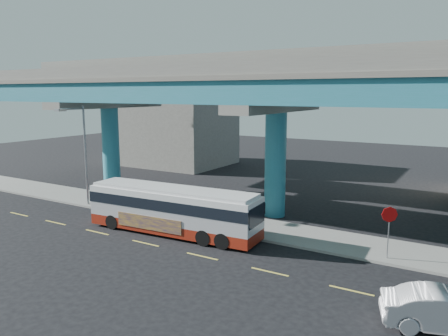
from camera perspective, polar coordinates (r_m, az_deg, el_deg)
The scene contains 10 objects.
ground at distance 24.25m, azimuth -2.46°, elevation -11.24°, with size 120.00×120.00×0.00m, color black.
sidewalk at distance 28.71m, azimuth 3.66°, elevation -7.71°, with size 70.00×4.00×0.15m, color gray.
lane_markings at distance 24.01m, azimuth -2.86°, elevation -11.44°, with size 58.00×0.12×0.01m.
viaduct at distance 30.63m, azimuth 7.01°, elevation 10.55°, with size 52.00×12.40×11.70m.
building_concrete at distance 53.96m, azimuth -6.17°, elevation 5.28°, with size 12.00×10.00×9.00m, color gray.
transit_bus at distance 27.40m, azimuth -6.70°, elevation -5.28°, with size 11.54×3.16×2.93m.
sedan at distance 18.81m, azimuth 27.13°, elevation -16.31°, with size 4.90×2.91×1.53m, color #B9B8BE.
parked_car at distance 34.07m, azimuth -10.89°, elevation -3.67°, with size 4.54×2.89×1.44m, color #313236.
street_lamp at distance 34.53m, azimuth -18.41°, elevation 3.31°, with size 0.50×2.48×7.60m.
stop_sign at distance 24.24m, azimuth 20.77°, elevation -6.47°, with size 0.74×0.44×2.78m.
Camera 1 is at (12.53, -18.84, 8.70)m, focal length 35.00 mm.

